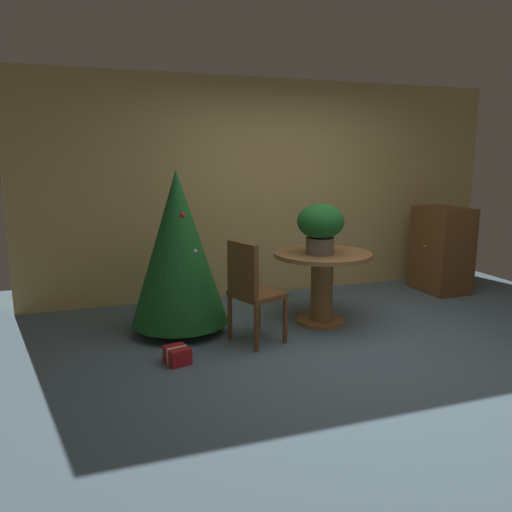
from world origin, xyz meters
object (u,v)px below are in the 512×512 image
Objects in this scene: holiday_tree at (178,248)px; round_dining_table at (322,276)px; wooden_chair_left at (251,287)px; gift_box_red at (177,355)px; flower_vase at (321,225)px; wooden_cabinet at (441,250)px.

round_dining_table is at bearing -8.66° from holiday_tree.
wooden_chair_left is 0.89m from gift_box_red.
flower_vase is 0.47× the size of wooden_cabinet.
round_dining_table is 2.10m from wooden_cabinet.
flower_vase is 0.53× the size of wooden_chair_left.
gift_box_red is at bearing -161.99° from wooden_chair_left.
gift_box_red is 0.23× the size of wooden_cabinet.
round_dining_table is 4.05× the size of gift_box_red.
flower_vase is 0.32× the size of holiday_tree.
flower_vase reaches higher than gift_box_red.
wooden_chair_left is 0.60× the size of holiday_tree.
holiday_tree reaches higher than wooden_chair_left.
round_dining_table is 0.92m from wooden_chair_left.
holiday_tree reaches higher than wooden_cabinet.
holiday_tree is (-0.55, 0.53, 0.30)m from wooden_chair_left.
round_dining_table is 1.48m from holiday_tree.
wooden_chair_left is (-0.87, -0.32, 0.03)m from round_dining_table.
wooden_cabinet reaches higher than gift_box_red.
wooden_cabinet reaches higher than wooden_chair_left.
wooden_chair_left reaches higher than round_dining_table.
wooden_cabinet is at bearing 18.72° from wooden_chair_left.
holiday_tree is at bearing 77.74° from gift_box_red.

